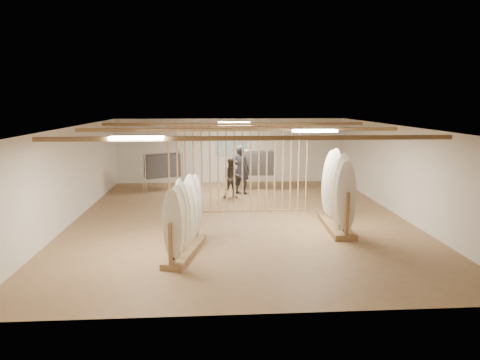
{
  "coord_description": "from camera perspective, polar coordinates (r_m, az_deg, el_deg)",
  "views": [
    {
      "loc": [
        -0.82,
        -12.66,
        3.55
      ],
      "look_at": [
        0.0,
        0.0,
        1.2
      ],
      "focal_mm": 32.0,
      "sensor_mm": 36.0,
      "label": 1
    }
  ],
  "objects": [
    {
      "name": "wall_back",
      "position": [
        18.8,
        -1.18,
        3.92
      ],
      "size": [
        12.0,
        0.0,
        12.0
      ],
      "primitive_type": "plane",
      "rotation": [
        1.57,
        0.0,
        0.0
      ],
      "color": "white",
      "rests_on": "ground"
    },
    {
      "name": "shopper_a",
      "position": [
        16.45,
        0.12,
        1.83
      ],
      "size": [
        0.94,
        0.85,
        2.14
      ],
      "primitive_type": "imported",
      "rotation": [
        0.0,
        0.0,
        2.61
      ],
      "color": "#25262D",
      "rests_on": "floor"
    },
    {
      "name": "wall_right",
      "position": [
        14.1,
        20.73,
        1.04
      ],
      "size": [
        0.0,
        12.0,
        12.0
      ],
      "primitive_type": "plane",
      "rotation": [
        1.57,
        0.0,
        -1.57
      ],
      "color": "white",
      "rests_on": "ground"
    },
    {
      "name": "ceiling_slats",
      "position": [
        12.71,
        -0.0,
        6.75
      ],
      "size": [
        9.5,
        6.12,
        0.1
      ],
      "primitive_type": "cube",
      "color": "olive",
      "rests_on": "ground"
    },
    {
      "name": "clothing_rack_a",
      "position": [
        17.06,
        -10.29,
        1.86
      ],
      "size": [
        1.42,
        0.91,
        1.6
      ],
      "rotation": [
        0.0,
        0.0,
        0.42
      ],
      "color": "silver",
      "rests_on": "floor"
    },
    {
      "name": "rack_left",
      "position": [
        10.13,
        -7.39,
        -6.5
      ],
      "size": [
        0.97,
        2.24,
        1.76
      ],
      "rotation": [
        0.0,
        0.0,
        -0.23
      ],
      "color": "olive",
      "rests_on": "floor"
    },
    {
      "name": "clothing_rack_b",
      "position": [
        17.22,
        2.13,
        2.24
      ],
      "size": [
        1.55,
        0.45,
        1.66
      ],
      "rotation": [
        0.0,
        0.0,
        -0.05
      ],
      "color": "silver",
      "rests_on": "floor"
    },
    {
      "name": "wall_left",
      "position": [
        13.51,
        -21.68,
        0.59
      ],
      "size": [
        0.0,
        12.0,
        12.0
      ],
      "primitive_type": "plane",
      "rotation": [
        1.57,
        0.0,
        1.57
      ],
      "color": "white",
      "rests_on": "ground"
    },
    {
      "name": "rack_right",
      "position": [
        12.24,
        12.81,
        -3.11
      ],
      "size": [
        0.68,
        2.26,
        2.13
      ],
      "rotation": [
        0.0,
        0.0,
        -0.04
      ],
      "color": "olive",
      "rests_on": "floor"
    },
    {
      "name": "wall_front",
      "position": [
        7.05,
        3.16,
        -7.28
      ],
      "size": [
        12.0,
        0.0,
        12.0
      ],
      "primitive_type": "plane",
      "rotation": [
        -1.57,
        0.0,
        0.0
      ],
      "color": "white",
      "rests_on": "ground"
    },
    {
      "name": "shopper_b",
      "position": [
        15.71,
        -1.01,
        0.6
      ],
      "size": [
        0.86,
        0.69,
        1.7
      ],
      "primitive_type": "imported",
      "rotation": [
        0.0,
        0.0,
        0.06
      ],
      "color": "#3A342D",
      "rests_on": "floor"
    },
    {
      "name": "ceiling",
      "position": [
        12.71,
        -0.0,
        7.11
      ],
      "size": [
        12.0,
        12.0,
        0.0
      ],
      "primitive_type": "plane",
      "rotation": [
        3.14,
        0.0,
        0.0
      ],
      "color": "gray",
      "rests_on": "ground"
    },
    {
      "name": "light_panels",
      "position": [
        12.71,
        -0.0,
        6.84
      ],
      "size": [
        1.2,
        0.35,
        0.06
      ],
      "primitive_type": "cube",
      "color": "white",
      "rests_on": "ground"
    },
    {
      "name": "bamboo_partition",
      "position": [
        13.66,
        -0.22,
        1.44
      ],
      "size": [
        4.45,
        0.05,
        2.78
      ],
      "color": "tan",
      "rests_on": "ground"
    },
    {
      "name": "floor",
      "position": [
        13.17,
        -0.0,
        -5.14
      ],
      "size": [
        12.0,
        12.0,
        0.0
      ],
      "primitive_type": "plane",
      "color": "#977049",
      "rests_on": "ground"
    },
    {
      "name": "poster",
      "position": [
        18.76,
        -1.18,
        4.52
      ],
      "size": [
        1.4,
        0.03,
        0.9
      ],
      "primitive_type": "cube",
      "color": "#3684BD",
      "rests_on": "ground"
    }
  ]
}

